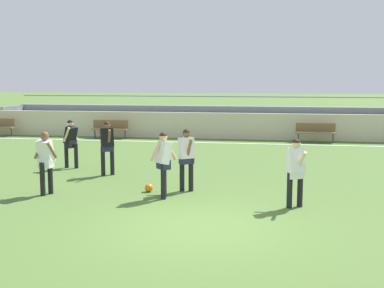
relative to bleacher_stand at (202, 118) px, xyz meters
The scene contains 13 objects.
ground_plane 16.95m from the bleacher_stand, 82.13° to the right, with size 160.00×160.00×0.00m, color #4C6B30.
field_line_sideline 4.66m from the bleacher_stand, 59.65° to the right, with size 44.00×0.12×0.01m, color white.
sideline_wall 3.34m from the bleacher_stand, 46.03° to the right, with size 48.00×0.16×1.27m, color beige.
bleacher_stand is the anchor object (origin of this frame).
bench_centre_sideline 6.52m from the bleacher_stand, 28.06° to the right, with size 1.80×0.40×0.90m.
bench_far_left 5.16m from the bleacher_stand, 143.54° to the right, with size 1.80×0.40×0.90m.
player_white_trailing_run 14.55m from the bleacher_stand, 85.69° to the right, with size 0.63×0.51×1.67m.
player_white_pressing_high 13.77m from the bleacher_stand, 83.61° to the right, with size 0.47×0.59×1.67m.
player_dark_on_ball 12.02m from the bleacher_stand, 95.96° to the right, with size 0.50×0.63×1.68m.
player_white_deep_cover 15.50m from the bleacher_stand, 73.87° to the right, with size 0.48×0.69×1.62m.
player_dark_challenging 11.35m from the bleacher_stand, 104.52° to the right, with size 0.48×0.59×1.61m.
player_white_overlapping 14.78m from the bleacher_stand, 97.66° to the right, with size 0.53×0.45×1.64m.
soccer_ball 13.95m from the bleacher_stand, 87.70° to the right, with size 0.22×0.22×0.22m, color orange.
Camera 1 is at (1.43, -9.59, 3.04)m, focal length 46.17 mm.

